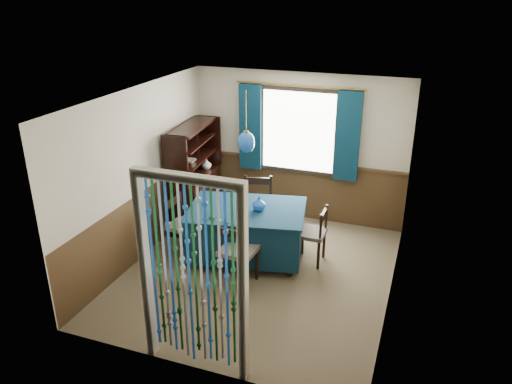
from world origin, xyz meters
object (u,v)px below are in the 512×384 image
at_px(bowl_shelf, 189,161).
at_px(vase_table, 259,204).
at_px(dining_table, 247,230).
at_px(chair_left, 183,225).
at_px(chair_far, 257,207).
at_px(pendant_lamp, 246,142).
at_px(sideboard, 195,189).
at_px(chair_right, 313,233).
at_px(chair_near, 237,252).
at_px(vase_sideboard, 206,163).

bearing_deg(bowl_shelf, vase_table, -22.45).
distance_m(dining_table, chair_left, 0.95).
bearing_deg(bowl_shelf, chair_far, 6.06).
distance_m(pendant_lamp, bowl_shelf, 1.46).
bearing_deg(pendant_lamp, sideboard, 145.85).
bearing_deg(chair_left, bowl_shelf, -155.07).
distance_m(chair_far, chair_right, 1.13).
relative_size(chair_far, pendant_lamp, 1.15).
xyz_separation_m(chair_left, vase_table, (1.10, 0.25, 0.40)).
distance_m(chair_near, chair_right, 1.23).
xyz_separation_m(dining_table, vase_table, (0.18, 0.02, 0.43)).
relative_size(chair_left, sideboard, 0.54).
bearing_deg(vase_table, chair_left, -167.33).
distance_m(dining_table, chair_far, 0.71).
xyz_separation_m(dining_table, chair_right, (0.93, 0.22, -0.00)).
xyz_separation_m(chair_near, vase_sideboard, (-1.33, 1.90, 0.45)).
distance_m(chair_left, vase_table, 1.19).
distance_m(chair_right, sideboard, 2.28).
distance_m(dining_table, bowl_shelf, 1.52).
bearing_deg(chair_far, vase_table, 96.54).
distance_m(dining_table, sideboard, 1.52).
xyz_separation_m(pendant_lamp, bowl_shelf, (-1.20, 0.59, -0.60)).
distance_m(sideboard, vase_sideboard, 0.50).
relative_size(chair_far, sideboard, 0.58).
bearing_deg(pendant_lamp, vase_sideboard, 134.92).
relative_size(chair_far, chair_right, 1.14).
height_order(dining_table, bowl_shelf, bowl_shelf).
bearing_deg(chair_left, sideboard, -156.46).
xyz_separation_m(vase_table, vase_sideboard, (-1.37, 1.18, 0.06)).
bearing_deg(chair_far, bowl_shelf, -8.99).
height_order(dining_table, sideboard, sideboard).
distance_m(pendant_lamp, vase_table, 0.92).
relative_size(pendant_lamp, vase_sideboard, 4.42).
bearing_deg(dining_table, vase_table, -4.52).
relative_size(vase_table, bowl_shelf, 0.81).
distance_m(chair_far, sideboard, 1.17).
relative_size(sideboard, vase_table, 9.25).
relative_size(dining_table, pendant_lamp, 2.17).
height_order(chair_far, vase_table, vase_table).
height_order(dining_table, vase_table, vase_table).
bearing_deg(chair_near, chair_right, 53.24).
bearing_deg(vase_sideboard, chair_left, -79.01).
bearing_deg(bowl_shelf, chair_right, -9.73).
bearing_deg(bowl_shelf, sideboard, 102.90).
xyz_separation_m(sideboard, bowl_shelf, (0.06, -0.26, 0.60)).
bearing_deg(bowl_shelf, vase_sideboard, 90.00).
xyz_separation_m(dining_table, chair_near, (0.13, -0.70, 0.03)).
xyz_separation_m(chair_near, chair_left, (-1.05, 0.48, -0.01)).
bearing_deg(pendant_lamp, chair_far, 97.52).
relative_size(chair_far, bowl_shelf, 4.32).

